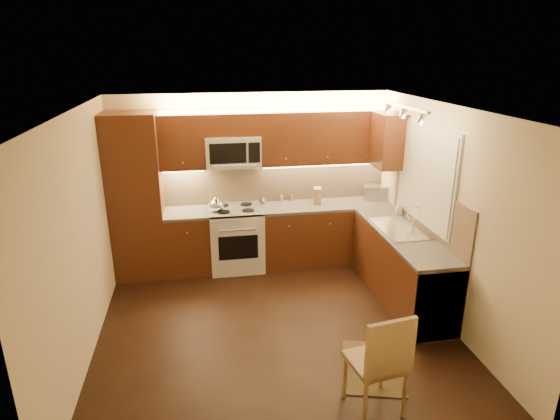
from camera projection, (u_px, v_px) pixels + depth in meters
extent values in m
cube|color=black|center=(276.00, 327.00, 5.45)|extent=(4.00, 4.00, 0.01)
cube|color=beige|center=(275.00, 110.00, 4.63)|extent=(4.00, 4.00, 0.01)
cube|color=beige|center=(253.00, 179.00, 6.90)|extent=(4.00, 0.01, 2.50)
cube|color=beige|center=(323.00, 332.00, 3.17)|extent=(4.00, 0.01, 2.50)
cube|color=beige|center=(80.00, 240.00, 4.71)|extent=(0.01, 4.00, 2.50)
cube|color=beige|center=(446.00, 216.00, 5.36)|extent=(0.01, 4.00, 2.50)
cube|color=#3F1C0D|center=(136.00, 197.00, 6.38)|extent=(0.70, 0.60, 2.30)
cube|color=#3F1C0D|center=(188.00, 242.00, 6.72)|extent=(0.62, 0.60, 0.86)
cube|color=#343230|center=(186.00, 213.00, 6.58)|extent=(0.62, 0.60, 0.04)
cube|color=#3F1C0D|center=(325.00, 233.00, 7.06)|extent=(1.92, 0.60, 0.86)
cube|color=#343230|center=(326.00, 205.00, 6.91)|extent=(1.92, 0.60, 0.04)
cube|color=#3F1C0D|center=(401.00, 267.00, 5.96)|extent=(0.60, 2.00, 0.86)
cube|color=#343230|center=(404.00, 235.00, 5.81)|extent=(0.60, 2.00, 0.04)
cube|color=silver|center=(427.00, 294.00, 5.30)|extent=(0.58, 0.60, 0.84)
cube|color=tan|center=(276.00, 181.00, 6.96)|extent=(3.30, 0.02, 0.60)
cube|color=tan|center=(429.00, 209.00, 5.75)|extent=(0.02, 2.00, 0.60)
cube|color=#3F1C0D|center=(182.00, 142.00, 6.37)|extent=(0.62, 0.35, 0.75)
cube|color=#3F1C0D|center=(326.00, 137.00, 6.70)|extent=(1.92, 0.35, 0.75)
cube|color=#3F1C0D|center=(232.00, 124.00, 6.41)|extent=(0.76, 0.35, 0.31)
cube|color=#3F1C0D|center=(389.00, 141.00, 6.43)|extent=(0.35, 0.50, 0.75)
cube|color=silver|center=(426.00, 175.00, 5.76)|extent=(0.03, 1.44, 1.24)
cube|color=silver|center=(425.00, 175.00, 5.76)|extent=(0.02, 1.36, 1.16)
cube|color=silver|center=(404.00, 106.00, 5.27)|extent=(0.04, 1.20, 0.03)
cube|color=silver|center=(375.00, 192.00, 7.11)|extent=(0.39, 0.32, 0.21)
cube|color=#9F7747|center=(317.00, 196.00, 6.89)|extent=(0.14, 0.19, 0.24)
cylinder|color=silver|center=(263.00, 199.00, 6.96)|extent=(0.04, 0.04, 0.10)
cylinder|color=brown|center=(291.00, 198.00, 7.03)|extent=(0.05, 0.05, 0.10)
cylinder|color=silver|center=(264.00, 201.00, 6.89)|extent=(0.06, 0.06, 0.10)
cylinder|color=olive|center=(281.00, 198.00, 7.00)|extent=(0.06, 0.06, 0.10)
imported|color=silver|center=(399.00, 208.00, 6.46)|extent=(0.09, 0.09, 0.17)
cube|color=black|center=(373.00, 367.00, 4.74)|extent=(0.78, 0.98, 0.01)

